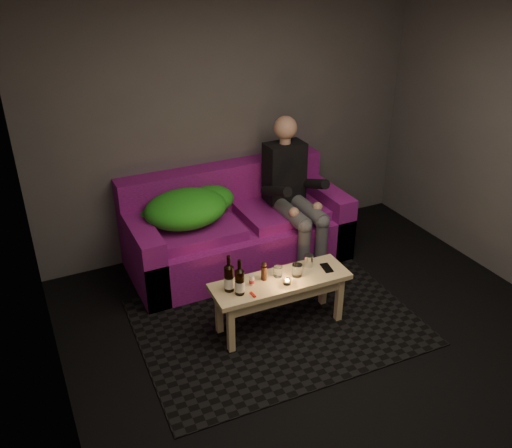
{
  "coord_description": "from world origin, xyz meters",
  "views": [
    {
      "loc": [
        -2.04,
        -2.51,
        2.88
      ],
      "look_at": [
        -0.16,
        1.37,
        0.61
      ],
      "focal_mm": 38.0,
      "sensor_mm": 36.0,
      "label": 1
    }
  ],
  "objects": [
    {
      "name": "tealight",
      "position": [
        -0.26,
        0.6,
        0.49
      ],
      "size": [
        0.06,
        0.06,
        0.05
      ],
      "color": "white",
      "rests_on": "coffee_table"
    },
    {
      "name": "red_lighter",
      "position": [
        -0.57,
        0.57,
        0.47
      ],
      "size": [
        0.03,
        0.07,
        0.01
      ],
      "primitive_type": "cube",
      "rotation": [
        0.0,
        0.0,
        0.07
      ],
      "color": "red",
      "rests_on": "coffee_table"
    },
    {
      "name": "rug",
      "position": [
        -0.27,
        0.73,
        0.01
      ],
      "size": [
        2.34,
        1.73,
        0.01
      ],
      "primitive_type": "cube",
      "rotation": [
        0.0,
        0.0,
        -0.03
      ],
      "color": "black",
      "rests_on": "floor"
    },
    {
      "name": "room",
      "position": [
        0.0,
        0.47,
        1.64
      ],
      "size": [
        4.5,
        4.5,
        4.5
      ],
      "color": "silver",
      "rests_on": "ground"
    },
    {
      "name": "coffee_table",
      "position": [
        -0.27,
        0.68,
        0.38
      ],
      "size": [
        1.15,
        0.4,
        0.47
      ],
      "rotation": [
        0.0,
        0.0,
        -0.03
      ],
      "color": "#EAD589",
      "rests_on": "rug"
    },
    {
      "name": "salt_shaker",
      "position": [
        -0.51,
        0.71,
        0.51
      ],
      "size": [
        0.05,
        0.05,
        0.09
      ],
      "primitive_type": "cylinder",
      "rotation": [
        0.0,
        0.0,
        -0.37
      ],
      "color": "silver",
      "rests_on": "coffee_table"
    },
    {
      "name": "tumbler_back",
      "position": [
        -0.27,
        0.73,
        0.51
      ],
      "size": [
        0.09,
        0.09,
        0.09
      ],
      "primitive_type": "cylinder",
      "rotation": [
        0.0,
        0.0,
        -0.25
      ],
      "color": "white",
      "rests_on": "coffee_table"
    },
    {
      "name": "person",
      "position": [
        0.37,
        1.65,
        0.74
      ],
      "size": [
        0.38,
        0.88,
        1.42
      ],
      "color": "black",
      "rests_on": "sofa"
    },
    {
      "name": "floor",
      "position": [
        0.0,
        0.0,
        0.0
      ],
      "size": [
        4.5,
        4.5,
        0.0
      ],
      "primitive_type": "plane",
      "color": "black",
      "rests_on": "ground"
    },
    {
      "name": "beer_bottle_b",
      "position": [
        -0.65,
        0.64,
        0.58
      ],
      "size": [
        0.08,
        0.08,
        0.3
      ],
      "color": "black",
      "rests_on": "coffee_table"
    },
    {
      "name": "steel_cup",
      "position": [
        0.03,
        0.75,
        0.52
      ],
      "size": [
        0.08,
        0.08,
        0.1
      ],
      "primitive_type": "cylinder",
      "rotation": [
        0.0,
        0.0,
        0.08
      ],
      "color": "#BABDC2",
      "rests_on": "coffee_table"
    },
    {
      "name": "tumbler_front",
      "position": [
        -0.13,
        0.66,
        0.52
      ],
      "size": [
        0.11,
        0.11,
        0.1
      ],
      "primitive_type": "cylinder",
      "rotation": [
        0.0,
        0.0,
        -0.39
      ],
      "color": "white",
      "rests_on": "coffee_table"
    },
    {
      "name": "beer_bottle_a",
      "position": [
        -0.7,
        0.72,
        0.58
      ],
      "size": [
        0.08,
        0.08,
        0.31
      ],
      "color": "black",
      "rests_on": "coffee_table"
    },
    {
      "name": "green_blanket",
      "position": [
        -0.63,
        1.81,
        0.69
      ],
      "size": [
        0.94,
        0.64,
        0.32
      ],
      "color": "#2C961B",
      "rests_on": "sofa"
    },
    {
      "name": "smartphone",
      "position": [
        0.15,
        0.66,
        0.47
      ],
      "size": [
        0.09,
        0.15,
        0.01
      ],
      "primitive_type": "cube",
      "rotation": [
        0.0,
        0.0,
        -0.18
      ],
      "color": "black",
      "rests_on": "coffee_table"
    },
    {
      "name": "sofa",
      "position": [
        -0.16,
        1.82,
        0.33
      ],
      "size": [
        2.13,
        0.96,
        0.92
      ],
      "color": "#650D5B",
      "rests_on": "floor"
    },
    {
      "name": "pepper_mill",
      "position": [
        -0.4,
        0.73,
        0.53
      ],
      "size": [
        0.06,
        0.06,
        0.12
      ],
      "primitive_type": "cylinder",
      "rotation": [
        0.0,
        0.0,
        0.25
      ],
      "color": "black",
      "rests_on": "coffee_table"
    }
  ]
}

